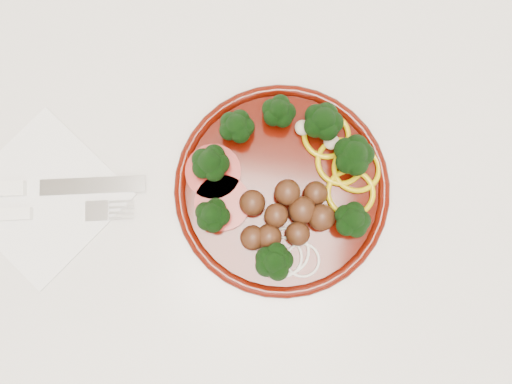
# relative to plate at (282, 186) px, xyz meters

# --- Properties ---
(counter) EXTENTS (2.40, 0.60, 0.90)m
(counter) POSITION_rel_plate_xyz_m (0.13, 0.01, -0.47)
(counter) COLOR beige
(counter) RESTS_ON ground
(plate) EXTENTS (0.26, 0.26, 0.06)m
(plate) POSITION_rel_plate_xyz_m (0.00, 0.00, 0.00)
(plate) COLOR #3D0902
(plate) RESTS_ON counter
(napkin) EXTENTS (0.22, 0.22, 0.00)m
(napkin) POSITION_rel_plate_xyz_m (-0.29, -0.06, -0.02)
(napkin) COLOR white
(napkin) RESTS_ON counter
(knife) EXTENTS (0.24, 0.07, 0.01)m
(knife) POSITION_rel_plate_xyz_m (-0.31, -0.05, -0.01)
(knife) COLOR silver
(knife) RESTS_ON napkin
(fork) EXTENTS (0.21, 0.06, 0.01)m
(fork) POSITION_rel_plate_xyz_m (-0.31, -0.08, -0.01)
(fork) COLOR white
(fork) RESTS_ON napkin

